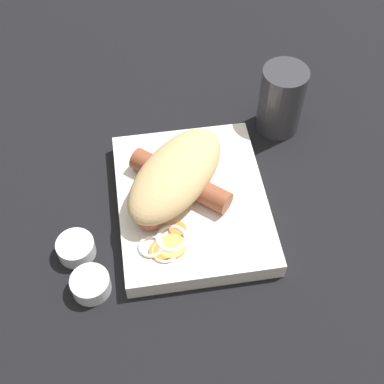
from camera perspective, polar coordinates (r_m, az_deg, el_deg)
ground_plane at (r=0.73m, az=0.00°, el=-1.69°), size 3.00×3.00×0.00m
food_tray at (r=0.72m, az=0.00°, el=-1.10°), size 0.24×0.20×0.03m
bread_roll at (r=0.69m, az=-1.74°, el=1.87°), size 0.19×0.18×0.05m
sausage at (r=0.70m, az=-1.27°, el=1.27°), size 0.14×0.13×0.03m
pickled_veggies at (r=0.66m, az=-2.74°, el=-5.53°), size 0.06×0.07×0.01m
condiment_cup_near at (r=0.70m, az=-12.25°, el=-5.94°), size 0.05×0.05×0.02m
condiment_cup_far at (r=0.67m, az=-10.74°, el=-9.71°), size 0.05×0.05×0.02m
drink_glass at (r=0.80m, az=9.50°, el=9.66°), size 0.07×0.07×0.11m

